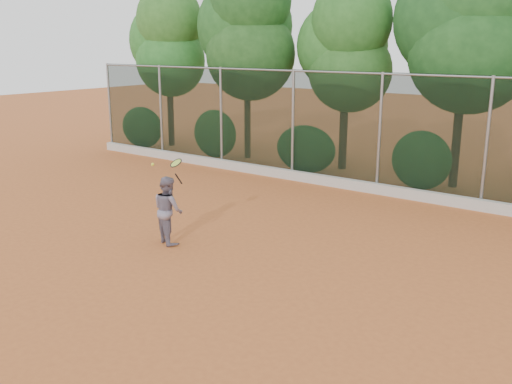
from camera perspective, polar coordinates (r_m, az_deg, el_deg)
The scene contains 7 objects.
ground at distance 11.63m, azimuth -2.97°, elevation -6.97°, with size 80.00×80.00×0.00m, color #BB5F2C.
concrete_curb at distance 17.14m, azimuth 11.72°, elevation 0.38°, with size 24.00×0.20×0.30m, color #B9B5AC.
tennis_player at distance 12.62m, azimuth -8.76°, elevation -1.78°, with size 0.73×0.57×1.50m, color slate.
chainlink_fence at distance 16.97m, azimuth 12.28°, elevation 6.10°, with size 24.09×0.09×3.50m.
foliage_backdrop at distance 18.83m, azimuth 13.76°, elevation 14.61°, with size 23.70×3.63×7.55m.
tennis_racket at distance 12.04m, azimuth -7.98°, elevation 2.71°, with size 0.33×0.30×0.56m.
tennis_ball_in_flight at distance 13.15m, azimuth -10.30°, elevation 2.72°, with size 0.07×0.07×0.07m.
Camera 1 is at (6.93, -8.30, 4.28)m, focal length 40.00 mm.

